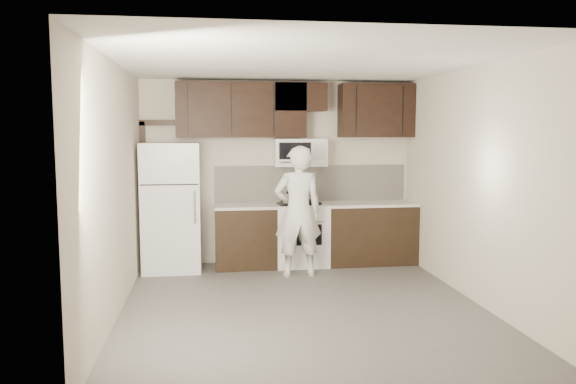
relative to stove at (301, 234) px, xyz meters
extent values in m
plane|color=#53504D|center=(-0.30, -1.94, -0.46)|extent=(4.50, 4.50, 0.00)
plane|color=beige|center=(-0.30, 0.31, 0.89)|extent=(4.00, 0.00, 4.00)
plane|color=white|center=(-0.30, -1.94, 2.24)|extent=(4.50, 4.50, 0.00)
cube|color=black|center=(-0.81, 0.00, -0.03)|extent=(0.87, 0.62, 0.87)
cube|color=black|center=(1.04, 0.00, -0.03)|extent=(1.32, 0.62, 0.87)
cube|color=silver|center=(-0.81, 0.00, 0.43)|extent=(0.87, 0.64, 0.04)
cube|color=silver|center=(1.04, 0.00, 0.43)|extent=(1.32, 0.64, 0.04)
cube|color=white|center=(0.00, 0.00, -0.02)|extent=(0.76, 0.62, 0.89)
cube|color=white|center=(0.00, 0.00, 0.44)|extent=(0.76, 0.62, 0.02)
cube|color=black|center=(0.00, -0.30, 0.04)|extent=(0.50, 0.01, 0.30)
cylinder|color=silver|center=(0.00, -0.34, 0.24)|extent=(0.55, 0.02, 0.02)
cylinder|color=black|center=(-0.18, -0.15, 0.46)|extent=(0.20, 0.20, 0.03)
cylinder|color=black|center=(0.18, -0.15, 0.46)|extent=(0.20, 0.20, 0.03)
cylinder|color=black|center=(-0.18, 0.15, 0.46)|extent=(0.20, 0.20, 0.03)
cylinder|color=black|center=(0.18, 0.15, 0.46)|extent=(0.20, 0.20, 0.03)
cube|color=beige|center=(0.20, 0.30, 0.72)|extent=(2.90, 0.02, 0.54)
cube|color=black|center=(-0.85, 0.14, 1.80)|extent=(1.85, 0.35, 0.78)
cube|color=black|center=(1.15, 0.14, 1.80)|extent=(1.10, 0.35, 0.78)
cube|color=black|center=(0.00, 0.14, 1.99)|extent=(0.76, 0.35, 0.40)
cube|color=white|center=(0.00, 0.12, 1.19)|extent=(0.76, 0.38, 0.40)
cube|color=black|center=(-0.10, -0.07, 1.22)|extent=(0.46, 0.01, 0.24)
cube|color=silver|center=(0.26, -0.07, 1.22)|extent=(0.18, 0.01, 0.24)
cylinder|color=silver|center=(-0.10, -0.10, 1.06)|extent=(0.46, 0.02, 0.02)
cube|color=white|center=(-1.85, -0.05, 0.44)|extent=(0.80, 0.72, 1.80)
cube|color=black|center=(-1.85, -0.41, 0.79)|extent=(0.77, 0.01, 0.02)
cylinder|color=silver|center=(-1.52, -0.44, 0.49)|extent=(0.03, 0.03, 0.45)
cube|color=black|center=(-2.26, 0.27, 0.59)|extent=(0.08, 0.08, 2.10)
cube|color=black|center=(-2.05, 0.27, 1.62)|extent=(0.50, 0.08, 0.08)
cylinder|color=silver|center=(-0.18, 0.15, 0.52)|extent=(0.18, 0.18, 0.13)
sphere|color=black|center=(-0.18, 0.15, 0.60)|extent=(0.04, 0.04, 0.04)
cylinder|color=black|center=(-0.06, 0.21, 0.54)|extent=(0.16, 0.09, 0.02)
cube|color=black|center=(-0.15, -0.09, 0.46)|extent=(0.42, 0.34, 0.02)
cylinder|color=#C5B484|center=(-0.15, -0.09, 0.48)|extent=(0.29, 0.29, 0.02)
imported|color=silver|center=(-0.14, -0.62, 0.42)|extent=(0.67, 0.46, 1.77)
camera|label=1|loc=(-1.30, -8.00, 1.51)|focal=35.00mm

